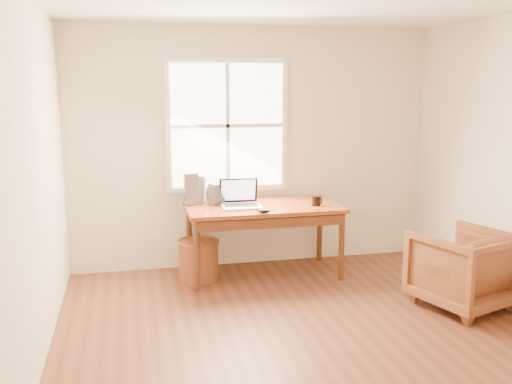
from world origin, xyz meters
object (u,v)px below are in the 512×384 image
coffee_mug (316,201)px  cd_stack_a (198,189)px  desk (263,207)px  laptop (242,192)px  armchair (463,269)px  wicker_stool (198,261)px

coffee_mug → cd_stack_a: (-1.16, 0.44, 0.10)m
desk → coffee_mug: (0.53, -0.12, 0.07)m
desk → cd_stack_a: bearing=153.3°
laptop → cd_stack_a: laptop is taller
armchair → laptop: (-1.79, 1.17, 0.56)m
armchair → desk: bearing=-57.1°
coffee_mug → wicker_stool: bearing=-179.0°
wicker_stool → coffee_mug: 1.36m
desk → laptop: (-0.24, -0.07, 0.18)m
laptop → coffee_mug: 0.79m
desk → laptop: size_ratio=3.53×
armchair → cd_stack_a: bearing=-54.0°
desk → wicker_stool: 0.86m
armchair → wicker_stool: (-2.24, 1.24, -0.15)m
laptop → armchair: bearing=-29.8°
armchair → coffee_mug: size_ratio=7.84×
desk → wicker_stool: desk is taller
wicker_stool → coffee_mug: size_ratio=4.09×
desk → laptop: 0.31m
coffee_mug → cd_stack_a: 1.25m
wicker_stool → cd_stack_a: cd_stack_a is taller
armchair → wicker_stool: size_ratio=1.92×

